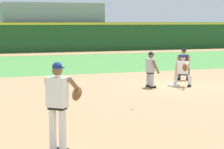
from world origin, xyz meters
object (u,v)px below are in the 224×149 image
first_base_bag (174,85)px  baseball (132,109)px  first_baseman (183,69)px  baserunner (151,68)px  pitcher (59,102)px  umpire (184,63)px

first_base_bag → baseball: first_base_bag is taller
baseball → first_baseman: 5.31m
baserunner → first_base_bag: bearing=-2.3°
pitcher → umpire: bearing=49.6°
first_baseman → pitcher: bearing=-132.7°
first_base_bag → pitcher: (-6.43, -7.48, 1.01)m
baseball → umpire: bearing=49.4°
first_baseman → umpire: 2.13m
first_base_bag → umpire: (1.35, 1.66, 0.75)m
first_baseman → umpire: umpire is taller
first_base_bag → baserunner: (-1.03, 0.04, 0.75)m
baserunner → umpire: size_ratio=1.00×
pitcher → first_baseman: bearing=47.3°
baseball → pitcher: size_ratio=0.04×
first_base_bag → umpire: size_ratio=0.26×
baseball → umpire: 7.37m
baseball → first_base_bag: bearing=48.8°
first_base_bag → umpire: 2.26m
baseball → pitcher: pitcher is taller
pitcher → umpire: (7.78, 9.14, -0.27)m
baserunner → umpire: (2.38, 1.61, 0.00)m
pitcher → umpire: 12.01m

